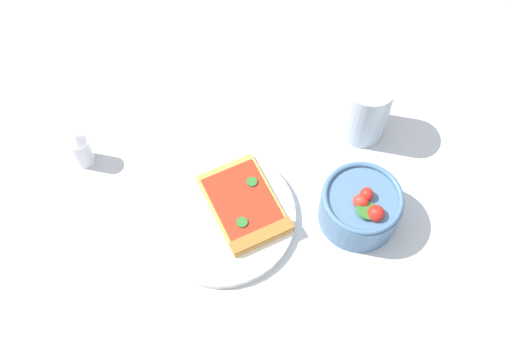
% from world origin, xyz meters
% --- Properties ---
extents(ground_plane, '(2.40, 2.40, 0.00)m').
position_xyz_m(ground_plane, '(0.00, 0.00, 0.00)').
color(ground_plane, silver).
rests_on(ground_plane, ground).
extents(plate, '(0.23, 0.23, 0.01)m').
position_xyz_m(plate, '(-0.03, -0.04, 0.01)').
color(plate, white).
rests_on(plate, ground_plane).
extents(pizza_slice_main, '(0.17, 0.14, 0.01)m').
position_xyz_m(pizza_slice_main, '(-0.00, -0.00, 0.02)').
color(pizza_slice_main, gold).
rests_on(pizza_slice_main, plate).
extents(salad_bowl, '(0.12, 0.12, 0.08)m').
position_xyz_m(salad_bowl, '(0.12, 0.12, 0.04)').
color(salad_bowl, '#4C7299').
rests_on(salad_bowl, ground_plane).
extents(soda_glass, '(0.08, 0.08, 0.12)m').
position_xyz_m(soda_glass, '(0.01, 0.25, 0.06)').
color(soda_glass, silver).
rests_on(soda_glass, ground_plane).
extents(pepper_shaker, '(0.03, 0.03, 0.07)m').
position_xyz_m(pepper_shaker, '(-0.25, -0.13, 0.04)').
color(pepper_shaker, silver).
rests_on(pepper_shaker, ground_plane).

